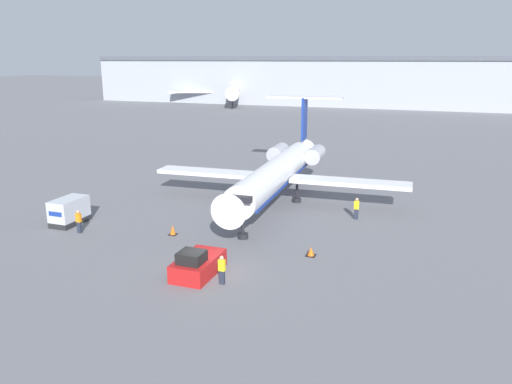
% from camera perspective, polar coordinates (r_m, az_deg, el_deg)
% --- Properties ---
extents(ground_plane, '(600.00, 600.00, 0.00)m').
position_cam_1_polar(ground_plane, '(31.78, -5.97, -9.48)').
color(ground_plane, slate).
extents(terminal_building, '(180.00, 16.80, 13.79)m').
position_cam_1_polar(terminal_building, '(146.63, 15.20, 12.07)').
color(terminal_building, '#9EA3AD').
rests_on(terminal_building, ground).
extents(airplane_main, '(24.08, 25.66, 9.07)m').
position_cam_1_polar(airplane_main, '(46.58, 2.62, 2.51)').
color(airplane_main, white).
rests_on(airplane_main, ground).
extents(pushback_tug, '(2.18, 4.05, 1.82)m').
position_cam_1_polar(pushback_tug, '(31.75, -6.65, -8.19)').
color(pushback_tug, '#B21919').
rests_on(pushback_tug, ground).
extents(luggage_cart, '(1.75, 3.22, 2.14)m').
position_cam_1_polar(luggage_cart, '(43.50, -20.56, -2.07)').
color(luggage_cart, '#232326').
rests_on(luggage_cart, ground).
extents(worker_near_tug, '(0.40, 0.25, 1.81)m').
position_cam_1_polar(worker_near_tug, '(30.20, -3.92, -8.80)').
color(worker_near_tug, '#232838').
rests_on(worker_near_tug, ground).
extents(worker_by_wing, '(0.40, 0.26, 1.87)m').
position_cam_1_polar(worker_by_wing, '(42.74, 11.41, -1.80)').
color(worker_by_wing, '#232838').
rests_on(worker_by_wing, ground).
extents(worker_on_apron, '(0.40, 0.26, 1.84)m').
position_cam_1_polar(worker_on_apron, '(41.02, -19.60, -3.13)').
color(worker_on_apron, '#232838').
rests_on(worker_on_apron, ground).
extents(traffic_cone_left, '(0.60, 0.60, 0.80)m').
position_cam_1_polar(traffic_cone_left, '(38.95, -9.50, -4.31)').
color(traffic_cone_left, black).
rests_on(traffic_cone_left, ground).
extents(traffic_cone_right, '(0.67, 0.67, 0.63)m').
position_cam_1_polar(traffic_cone_right, '(34.69, 6.29, -6.79)').
color(traffic_cone_right, black).
rests_on(traffic_cone_right, ground).
extents(airplane_parked_far_left, '(37.72, 38.22, 11.13)m').
position_cam_1_polar(airplane_parked_far_left, '(152.80, -2.52, 11.62)').
color(airplane_parked_far_left, silver).
rests_on(airplane_parked_far_left, ground).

